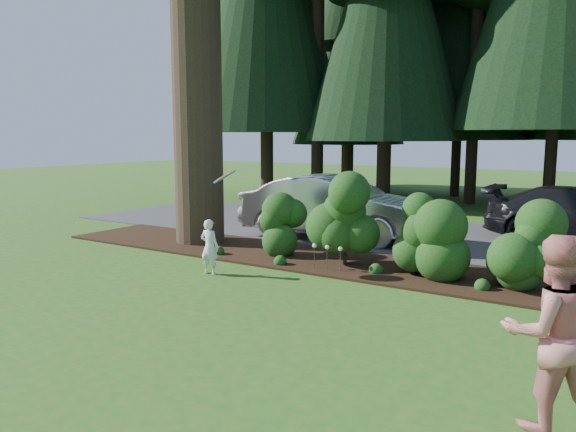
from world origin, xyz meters
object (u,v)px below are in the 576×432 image
(child, at_px, (210,247))
(frisbee, at_px, (225,176))
(adult, at_px, (551,333))
(car_silver_wagon, at_px, (336,207))

(child, distance_m, frisbee, 1.44)
(adult, xyz_separation_m, frisbee, (-6.46, 3.14, 1.02))
(child, bearing_deg, frisbee, -124.24)
(car_silver_wagon, height_order, child, car_silver_wagon)
(frisbee, bearing_deg, car_silver_wagon, 87.83)
(car_silver_wagon, distance_m, frisbee, 4.56)
(child, distance_m, adult, 7.22)
(car_silver_wagon, distance_m, child, 4.75)
(car_silver_wagon, height_order, frisbee, frisbee)
(frisbee, bearing_deg, child, -119.82)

